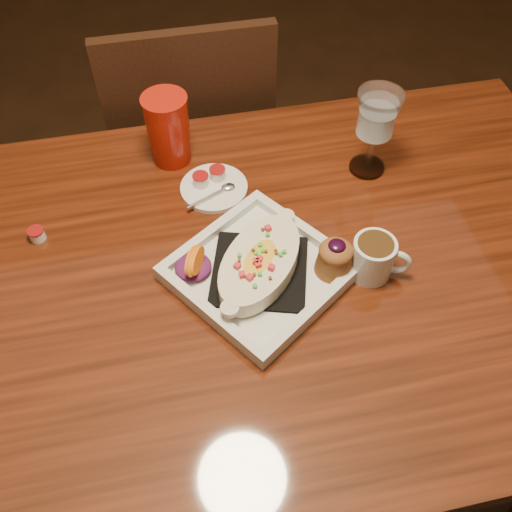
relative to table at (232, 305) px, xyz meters
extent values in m
plane|color=#311B10|center=(0.00, 0.00, -0.65)|extent=(7.00, 7.00, 0.00)
cube|color=maroon|center=(0.00, 0.00, 0.08)|extent=(1.50, 0.90, 0.04)
cylinder|color=black|center=(0.67, 0.37, -0.30)|extent=(0.07, 0.07, 0.71)
cube|color=black|center=(0.00, 0.70, -0.20)|extent=(0.42, 0.42, 0.04)
cylinder|color=black|center=(0.17, 0.87, -0.43)|extent=(0.04, 0.04, 0.45)
cylinder|color=black|center=(-0.17, 0.87, -0.43)|extent=(0.04, 0.04, 0.45)
cylinder|color=black|center=(0.17, 0.53, -0.43)|extent=(0.04, 0.04, 0.45)
cylinder|color=black|center=(-0.17, 0.53, -0.43)|extent=(0.04, 0.04, 0.45)
cube|color=black|center=(0.00, 0.51, 0.05)|extent=(0.40, 0.03, 0.46)
cube|color=silver|center=(0.05, -0.01, 0.10)|extent=(0.37, 0.37, 0.01)
cube|color=black|center=(0.05, -0.01, 0.11)|extent=(0.21, 0.21, 0.01)
ellipsoid|color=yellow|center=(0.05, -0.01, 0.13)|extent=(0.19, 0.21, 0.03)
ellipsoid|color=#5E154E|center=(-0.06, 0.02, 0.12)|extent=(0.07, 0.07, 0.02)
cone|color=brown|center=(0.18, -0.03, 0.13)|extent=(0.07, 0.07, 0.05)
ellipsoid|color=brown|center=(0.18, -0.03, 0.16)|extent=(0.06, 0.06, 0.03)
ellipsoid|color=black|center=(0.18, -0.03, 0.17)|extent=(0.03, 0.03, 0.01)
cylinder|color=silver|center=(0.24, -0.04, 0.14)|extent=(0.07, 0.07, 0.08)
cylinder|color=#37210F|center=(0.24, -0.04, 0.17)|extent=(0.06, 0.06, 0.02)
torus|color=silver|center=(0.28, -0.06, 0.14)|extent=(0.06, 0.03, 0.06)
cylinder|color=silver|center=(0.33, 0.21, 0.10)|extent=(0.07, 0.07, 0.01)
cylinder|color=silver|center=(0.33, 0.21, 0.14)|extent=(0.01, 0.01, 0.08)
cone|color=silver|center=(0.33, 0.21, 0.23)|extent=(0.09, 0.09, 0.09)
cylinder|color=silver|center=(0.01, 0.22, 0.10)|extent=(0.14, 0.14, 0.01)
cylinder|color=white|center=(-0.02, 0.23, 0.12)|extent=(0.03, 0.03, 0.02)
cylinder|color=#A81416|center=(-0.02, 0.23, 0.13)|extent=(0.03, 0.03, 0.00)
cylinder|color=white|center=(0.02, 0.24, 0.12)|extent=(0.03, 0.03, 0.02)
cylinder|color=#A81416|center=(0.02, 0.24, 0.13)|extent=(0.03, 0.03, 0.00)
cylinder|color=white|center=(-0.34, 0.16, 0.11)|extent=(0.03, 0.03, 0.02)
cylinder|color=#A81416|center=(-0.34, 0.16, 0.12)|extent=(0.03, 0.03, 0.00)
cone|color=#B51A0C|center=(-0.06, 0.33, 0.17)|extent=(0.09, 0.09, 0.15)
camera|label=1|loc=(-0.08, -0.60, 0.91)|focal=40.00mm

